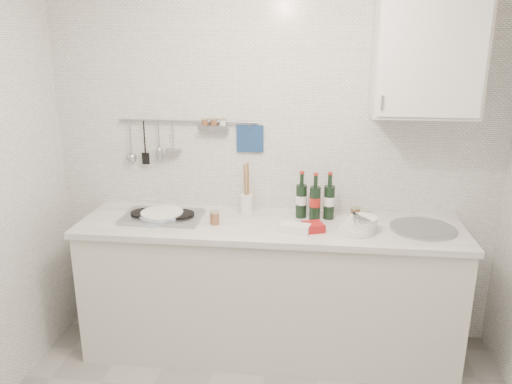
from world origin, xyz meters
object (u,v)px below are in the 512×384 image
wall_cabinet (427,56)px  wine_bottles (315,196)px  plate_stack_hob (160,216)px  utensil_crock (246,201)px  plate_stack_sink (360,225)px

wall_cabinet → wine_bottles: bearing=179.2°
plate_stack_hob → wine_bottles: (0.99, 0.15, 0.13)m
wall_cabinet → utensil_crock: wall_cabinet is taller
plate_stack_hob → wine_bottles: bearing=8.4°
wine_bottles → wall_cabinet: bearing=-0.8°
wall_cabinet → plate_stack_hob: size_ratio=2.32×
utensil_crock → wall_cabinet: bearing=-3.1°
plate_stack_hob → utensil_crock: 0.58m
wall_cabinet → plate_stack_sink: wall_cabinet is taller
plate_stack_sink → wine_bottles: 0.36m
wall_cabinet → wine_bottles: (-0.61, 0.01, -0.87)m
wall_cabinet → plate_stack_sink: bearing=-149.7°
utensil_crock → plate_stack_sink: bearing=-19.4°
wall_cabinet → plate_stack_hob: (-1.61, -0.14, -1.00)m
wine_bottles → utensil_crock: 0.46m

